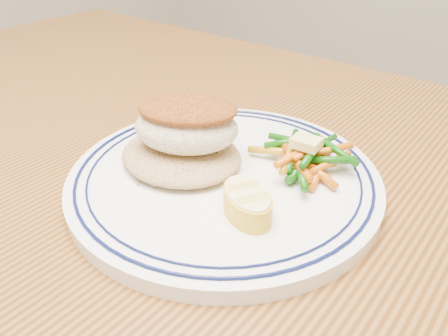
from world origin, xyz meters
The scene contains 7 objects.
dining_table centered at (0.00, 0.00, 0.65)m, with size 1.50×0.90×0.75m.
plate centered at (0.00, 0.03, 0.76)m, with size 0.30×0.30×0.02m.
rice_pilaf centered at (-0.05, 0.02, 0.78)m, with size 0.12×0.11×0.02m, color #A17F50.
fish_fillet centered at (-0.04, 0.02, 0.81)m, with size 0.12×0.11×0.05m.
vegetable_pile centered at (0.06, 0.08, 0.78)m, with size 0.11×0.10×0.03m.
butter_pat centered at (0.06, 0.08, 0.80)m, with size 0.03×0.02×0.01m, color #FCE47B.
lemon_wedge centered at (0.05, -0.01, 0.78)m, with size 0.07×0.07×0.02m.
Camera 1 is at (0.22, -0.25, 0.99)m, focal length 35.00 mm.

